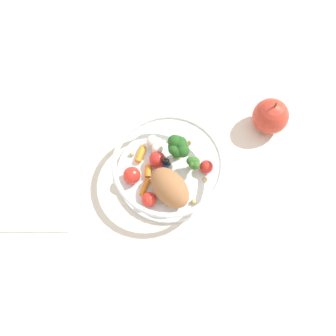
% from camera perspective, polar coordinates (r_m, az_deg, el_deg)
% --- Properties ---
extents(ground_plane, '(2.40, 2.40, 0.00)m').
position_cam_1_polar(ground_plane, '(0.74, -1.51, -0.25)').
color(ground_plane, silver).
extents(food_container, '(0.20, 0.20, 0.07)m').
position_cam_1_polar(food_container, '(0.70, -0.03, -0.22)').
color(food_container, white).
rests_on(food_container, ground_plane).
extents(loose_apple, '(0.07, 0.07, 0.08)m').
position_cam_1_polar(loose_apple, '(0.78, 14.90, 7.40)').
color(loose_apple, '#BC3828').
rests_on(loose_apple, ground_plane).
extents(folded_napkin, '(0.15, 0.15, 0.01)m').
position_cam_1_polar(folded_napkin, '(0.76, -19.40, -3.67)').
color(folded_napkin, white).
rests_on(folded_napkin, ground_plane).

